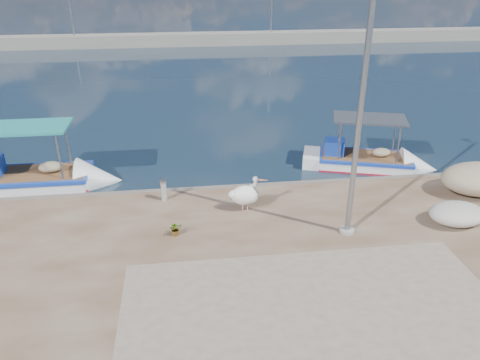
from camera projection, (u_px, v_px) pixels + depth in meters
name	position (u px, v px, depth m)	size (l,w,h in m)	color
ground	(258.00, 282.00, 12.69)	(1400.00, 1400.00, 0.00)	#162635
quay_patch	(328.00, 346.00, 9.90)	(9.00, 7.00, 0.01)	gray
breakwater	(195.00, 39.00, 48.35)	(120.00, 2.20, 7.50)	gray
boat_left	(32.00, 181.00, 17.97)	(5.95, 2.01, 2.86)	white
boat_right	(363.00, 162.00, 19.75)	(5.52, 3.21, 2.52)	white
pelican	(246.00, 195.00, 15.10)	(1.24, 0.62, 1.20)	tan
lamp_post	(358.00, 127.00, 12.72)	(0.44, 0.96, 7.00)	gray
bollard_near	(164.00, 189.00, 15.80)	(0.25, 0.25, 0.75)	gray
potted_plant	(176.00, 229.00, 13.85)	(0.38, 0.33, 0.42)	#33722D
net_pile_d	(457.00, 214.00, 14.44)	(1.74, 1.31, 0.65)	#B4AEA7
net_pile_c	(479.00, 179.00, 16.28)	(2.69, 1.92, 1.06)	#BDA98C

